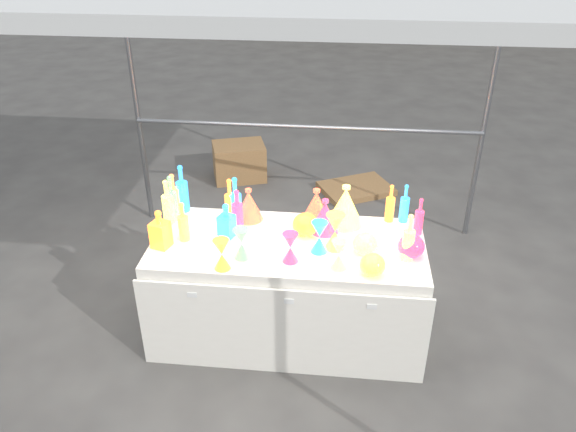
# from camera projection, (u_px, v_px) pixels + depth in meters

# --- Properties ---
(ground) EXTENTS (80.00, 80.00, 0.00)m
(ground) POSITION_uv_depth(u_px,v_px,m) (288.00, 329.00, 4.07)
(ground) COLOR #5D5B56
(ground) RESTS_ON ground
(display_table) EXTENTS (1.84, 0.83, 0.75)m
(display_table) POSITION_uv_depth(u_px,v_px,m) (288.00, 289.00, 3.88)
(display_table) COLOR white
(display_table) RESTS_ON ground
(cardboard_box_closed) EXTENTS (0.64, 0.54, 0.40)m
(cardboard_box_closed) POSITION_uv_depth(u_px,v_px,m) (239.00, 161.00, 6.15)
(cardboard_box_closed) COLOR #966D43
(cardboard_box_closed) RESTS_ON ground
(cardboard_box_flat) EXTENTS (0.87, 0.78, 0.06)m
(cardboard_box_flat) POSITION_uv_depth(u_px,v_px,m) (356.00, 189.00, 5.95)
(cardboard_box_flat) COLOR #966D43
(cardboard_box_flat) RESTS_ON ground
(bottle_0) EXTENTS (0.09, 0.09, 0.31)m
(bottle_0) POSITION_uv_depth(u_px,v_px,m) (173.00, 194.00, 3.97)
(bottle_0) COLOR #D9144A
(bottle_0) RESTS_ON display_table
(bottle_1) EXTENTS (0.11, 0.11, 0.36)m
(bottle_1) POSITION_uv_depth(u_px,v_px,m) (182.00, 188.00, 3.98)
(bottle_1) COLOR #198C2F
(bottle_1) RESTS_ON display_table
(bottle_2) EXTENTS (0.08, 0.08, 0.34)m
(bottle_2) POSITION_uv_depth(u_px,v_px,m) (230.00, 201.00, 3.84)
(bottle_2) COLOR yellow
(bottle_2) RESTS_ON display_table
(bottle_3) EXTENTS (0.08, 0.08, 0.30)m
(bottle_3) POSITION_uv_depth(u_px,v_px,m) (237.00, 210.00, 3.78)
(bottle_3) COLOR #1E33B2
(bottle_3) RESTS_ON display_table
(bottle_4) EXTENTS (0.10, 0.10, 0.33)m
(bottle_4) POSITION_uv_depth(u_px,v_px,m) (167.00, 202.00, 3.84)
(bottle_4) COLOR teal
(bottle_4) RESTS_ON display_table
(bottle_5) EXTENTS (0.09, 0.09, 0.34)m
(bottle_5) POSITION_uv_depth(u_px,v_px,m) (172.00, 198.00, 3.88)
(bottle_5) COLOR #A82197
(bottle_5) RESTS_ON display_table
(bottle_6) EXTENTS (0.08, 0.08, 0.28)m
(bottle_6) POSITION_uv_depth(u_px,v_px,m) (183.00, 221.00, 3.66)
(bottle_6) COLOR #D9144A
(bottle_6) RESTS_ON display_table
(bottle_7) EXTENTS (0.08, 0.08, 0.35)m
(bottle_7) POSITION_uv_depth(u_px,v_px,m) (235.00, 201.00, 3.83)
(bottle_7) COLOR #198C2F
(bottle_7) RESTS_ON display_table
(decanter_1) EXTENTS (0.13, 0.13, 0.27)m
(decanter_1) POSITION_uv_depth(u_px,v_px,m) (160.00, 229.00, 3.59)
(decanter_1) COLOR yellow
(decanter_1) RESTS_ON display_table
(decanter_2) EXTENTS (0.12, 0.12, 0.25)m
(decanter_2) POSITION_uv_depth(u_px,v_px,m) (226.00, 220.00, 3.70)
(decanter_2) COLOR #198C2F
(decanter_2) RESTS_ON display_table
(hourglass_0) EXTENTS (0.12, 0.12, 0.20)m
(hourglass_0) POSITION_uv_depth(u_px,v_px,m) (222.00, 254.00, 3.39)
(hourglass_0) COLOR yellow
(hourglass_0) RESTS_ON display_table
(hourglass_1) EXTENTS (0.13, 0.13, 0.20)m
(hourglass_1) POSITION_uv_depth(u_px,v_px,m) (290.00, 248.00, 3.46)
(hourglass_1) COLOR #1E33B2
(hourglass_1) RESTS_ON display_table
(hourglass_2) EXTENTS (0.12, 0.12, 0.20)m
(hourglass_2) POSITION_uv_depth(u_px,v_px,m) (339.00, 255.00, 3.39)
(hourglass_2) COLOR teal
(hourglass_2) RESTS_ON display_table
(hourglass_3) EXTENTS (0.11, 0.11, 0.21)m
(hourglass_3) POSITION_uv_depth(u_px,v_px,m) (242.00, 244.00, 3.49)
(hourglass_3) COLOR #A82197
(hourglass_3) RESTS_ON display_table
(hourglass_4) EXTENTS (0.15, 0.15, 0.25)m
(hourglass_4) POSITION_uv_depth(u_px,v_px,m) (335.00, 232.00, 3.58)
(hourglass_4) COLOR #D9144A
(hourglass_4) RESTS_ON display_table
(hourglass_5) EXTENTS (0.14, 0.14, 0.22)m
(hourglass_5) POSITION_uv_depth(u_px,v_px,m) (319.00, 237.00, 3.55)
(hourglass_5) COLOR #198C2F
(hourglass_5) RESTS_ON display_table
(globe_0) EXTENTS (0.18, 0.18, 0.12)m
(globe_0) POSITION_uv_depth(u_px,v_px,m) (373.00, 266.00, 3.36)
(globe_0) COLOR #D9144A
(globe_0) RESTS_ON display_table
(globe_1) EXTENTS (0.17, 0.17, 0.13)m
(globe_1) POSITION_uv_depth(u_px,v_px,m) (365.00, 245.00, 3.55)
(globe_1) COLOR teal
(globe_1) RESTS_ON display_table
(globe_2) EXTENTS (0.19, 0.19, 0.14)m
(globe_2) POSITION_uv_depth(u_px,v_px,m) (305.00, 226.00, 3.75)
(globe_2) COLOR yellow
(globe_2) RESTS_ON display_table
(globe_3) EXTENTS (0.17, 0.17, 0.14)m
(globe_3) POSITION_uv_depth(u_px,v_px,m) (411.00, 247.00, 3.52)
(globe_3) COLOR #1E33B2
(globe_3) RESTS_ON display_table
(lampshade_0) EXTENTS (0.26, 0.26, 0.24)m
(lampshade_0) POSITION_uv_depth(u_px,v_px,m) (249.00, 204.00, 3.91)
(lampshade_0) COLOR gold
(lampshade_0) RESTS_ON display_table
(lampshade_1) EXTENTS (0.28, 0.28, 0.26)m
(lampshade_1) POSITION_uv_depth(u_px,v_px,m) (316.00, 206.00, 3.86)
(lampshade_1) COLOR gold
(lampshade_1) RESTS_ON display_table
(lampshade_2) EXTENTS (0.25, 0.25, 0.24)m
(lampshade_2) POSITION_uv_depth(u_px,v_px,m) (325.00, 215.00, 3.77)
(lampshade_2) COLOR #1E33B2
(lampshade_2) RESTS_ON display_table
(lampshade_3) EXTENTS (0.31, 0.31, 0.30)m
(lampshade_3) POSITION_uv_depth(u_px,v_px,m) (345.00, 205.00, 3.83)
(lampshade_3) COLOR teal
(lampshade_3) RESTS_ON display_table
(bottle_8) EXTENTS (0.07, 0.07, 0.29)m
(bottle_8) POSITION_uv_depth(u_px,v_px,m) (405.00, 203.00, 3.87)
(bottle_8) COLOR #198C2F
(bottle_8) RESTS_ON display_table
(bottle_9) EXTENTS (0.07, 0.07, 0.28)m
(bottle_9) POSITION_uv_depth(u_px,v_px,m) (390.00, 203.00, 3.88)
(bottle_9) COLOR yellow
(bottle_9) RESTS_ON display_table
(bottle_10) EXTENTS (0.07, 0.07, 0.27)m
(bottle_10) POSITION_uv_depth(u_px,v_px,m) (419.00, 216.00, 3.73)
(bottle_10) COLOR #1E33B2
(bottle_10) RESTS_ON display_table
(bottle_11) EXTENTS (0.09, 0.09, 0.32)m
(bottle_11) POSITION_uv_depth(u_px,v_px,m) (409.00, 237.00, 3.45)
(bottle_11) COLOR teal
(bottle_11) RESTS_ON display_table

